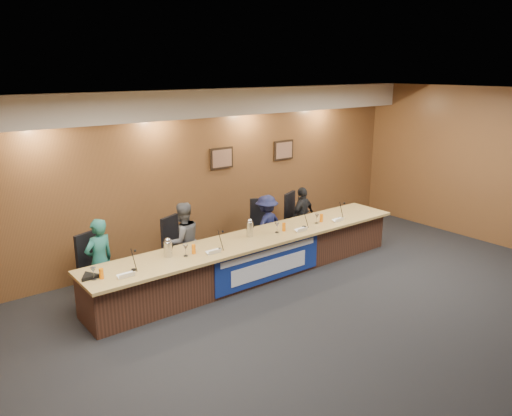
{
  "coord_description": "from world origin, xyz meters",
  "views": [
    {
      "loc": [
        -4.98,
        -4.06,
        3.56
      ],
      "look_at": [
        0.2,
        2.61,
        1.18
      ],
      "focal_mm": 35.0,
      "sensor_mm": 36.0,
      "label": 1
    }
  ],
  "objects_px": {
    "office_chair_a": "(98,271)",
    "carafe_mid": "(250,229)",
    "panelist_c": "(267,226)",
    "banner": "(269,263)",
    "office_chair_b": "(181,251)",
    "dais_body": "(254,258)",
    "carafe_left": "(168,249)",
    "panelist_b": "(183,241)",
    "speakerphone": "(89,276)",
    "office_chair_c": "(263,230)",
    "panelist_d": "(302,216)",
    "office_chair_d": "(299,221)",
    "panelist_a": "(100,261)"
  },
  "relations": [
    {
      "from": "carafe_mid",
      "to": "dais_body",
      "type": "bearing_deg",
      "value": -28.21
    },
    {
      "from": "carafe_left",
      "to": "speakerphone",
      "type": "distance_m",
      "value": 1.26
    },
    {
      "from": "dais_body",
      "to": "office_chair_c",
      "type": "distance_m",
      "value": 1.16
    },
    {
      "from": "dais_body",
      "to": "speakerphone",
      "type": "relative_size",
      "value": 18.75
    },
    {
      "from": "office_chair_c",
      "to": "office_chair_d",
      "type": "relative_size",
      "value": 1.0
    },
    {
      "from": "carafe_left",
      "to": "panelist_b",
      "type": "bearing_deg",
      "value": 45.75
    },
    {
      "from": "dais_body",
      "to": "office_chair_c",
      "type": "relative_size",
      "value": 12.5
    },
    {
      "from": "panelist_c",
      "to": "panelist_d",
      "type": "bearing_deg",
      "value": 169.55
    },
    {
      "from": "panelist_a",
      "to": "carafe_left",
      "type": "relative_size",
      "value": 5.78
    },
    {
      "from": "banner",
      "to": "office_chair_b",
      "type": "height_order",
      "value": "banner"
    },
    {
      "from": "panelist_c",
      "to": "office_chair_a",
      "type": "relative_size",
      "value": 2.51
    },
    {
      "from": "panelist_d",
      "to": "office_chair_b",
      "type": "xyz_separation_m",
      "value": [
        -2.8,
        0.1,
        -0.14
      ]
    },
    {
      "from": "dais_body",
      "to": "panelist_c",
      "type": "distance_m",
      "value": 1.11
    },
    {
      "from": "panelist_b",
      "to": "office_chair_c",
      "type": "xyz_separation_m",
      "value": [
        1.85,
        0.1,
        -0.21
      ]
    },
    {
      "from": "carafe_mid",
      "to": "carafe_left",
      "type": "bearing_deg",
      "value": 179.52
    },
    {
      "from": "panelist_b",
      "to": "panelist_c",
      "type": "relative_size",
      "value": 1.14
    },
    {
      "from": "banner",
      "to": "panelist_b",
      "type": "height_order",
      "value": "panelist_b"
    },
    {
      "from": "office_chair_d",
      "to": "carafe_mid",
      "type": "relative_size",
      "value": 1.85
    },
    {
      "from": "banner",
      "to": "carafe_left",
      "type": "height_order",
      "value": "carafe_left"
    },
    {
      "from": "dais_body",
      "to": "panelist_d",
      "type": "distance_m",
      "value": 1.93
    },
    {
      "from": "office_chair_a",
      "to": "speakerphone",
      "type": "relative_size",
      "value": 1.5
    },
    {
      "from": "office_chair_a",
      "to": "carafe_mid",
      "type": "height_order",
      "value": "carafe_mid"
    },
    {
      "from": "office_chair_b",
      "to": "speakerphone",
      "type": "height_order",
      "value": "speakerphone"
    },
    {
      "from": "office_chair_b",
      "to": "carafe_left",
      "type": "height_order",
      "value": "carafe_left"
    },
    {
      "from": "panelist_c",
      "to": "carafe_mid",
      "type": "bearing_deg",
      "value": 25.36
    },
    {
      "from": "carafe_left",
      "to": "office_chair_a",
      "type": "bearing_deg",
      "value": 138.78
    },
    {
      "from": "panelist_c",
      "to": "office_chair_b",
      "type": "height_order",
      "value": "panelist_c"
    },
    {
      "from": "office_chair_c",
      "to": "carafe_mid",
      "type": "distance_m",
      "value": 1.25
    },
    {
      "from": "dais_body",
      "to": "office_chair_a",
      "type": "height_order",
      "value": "dais_body"
    },
    {
      "from": "office_chair_c",
      "to": "speakerphone",
      "type": "relative_size",
      "value": 1.5
    },
    {
      "from": "carafe_left",
      "to": "speakerphone",
      "type": "height_order",
      "value": "carafe_left"
    },
    {
      "from": "panelist_d",
      "to": "office_chair_d",
      "type": "relative_size",
      "value": 2.57
    },
    {
      "from": "dais_body",
      "to": "carafe_mid",
      "type": "relative_size",
      "value": 23.16
    },
    {
      "from": "office_chair_d",
      "to": "office_chair_c",
      "type": "bearing_deg",
      "value": 156.84
    },
    {
      "from": "dais_body",
      "to": "carafe_left",
      "type": "height_order",
      "value": "carafe_left"
    },
    {
      "from": "office_chair_c",
      "to": "banner",
      "type": "bearing_deg",
      "value": -101.27
    },
    {
      "from": "panelist_b",
      "to": "office_chair_c",
      "type": "bearing_deg",
      "value": -175.15
    },
    {
      "from": "office_chair_a",
      "to": "office_chair_b",
      "type": "xyz_separation_m",
      "value": [
        1.47,
        0.0,
        0.0
      ]
    },
    {
      "from": "office_chair_b",
      "to": "panelist_c",
      "type": "bearing_deg",
      "value": -25.63
    },
    {
      "from": "office_chair_c",
      "to": "panelist_d",
      "type": "bearing_deg",
      "value": 17.31
    },
    {
      "from": "panelist_b",
      "to": "speakerphone",
      "type": "bearing_deg",
      "value": 22.19
    },
    {
      "from": "panelist_c",
      "to": "carafe_left",
      "type": "bearing_deg",
      "value": 4.08
    },
    {
      "from": "panelist_b",
      "to": "office_chair_d",
      "type": "bearing_deg",
      "value": -176.2
    },
    {
      "from": "dais_body",
      "to": "panelist_a",
      "type": "height_order",
      "value": "panelist_a"
    },
    {
      "from": "panelist_a",
      "to": "office_chair_b",
      "type": "xyz_separation_m",
      "value": [
        1.47,
        0.1,
        -0.2
      ]
    },
    {
      "from": "panelist_d",
      "to": "office_chair_d",
      "type": "height_order",
      "value": "panelist_d"
    },
    {
      "from": "carafe_mid",
      "to": "panelist_d",
      "type": "bearing_deg",
      "value": 19.44
    },
    {
      "from": "panelist_d",
      "to": "office_chair_c",
      "type": "bearing_deg",
      "value": -19.51
    },
    {
      "from": "panelist_a",
      "to": "office_chair_d",
      "type": "height_order",
      "value": "panelist_a"
    },
    {
      "from": "banner",
      "to": "office_chair_b",
      "type": "relative_size",
      "value": 4.58
    }
  ]
}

